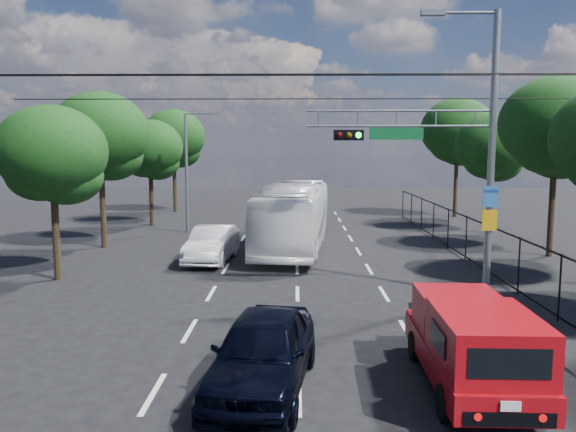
{
  "coord_description": "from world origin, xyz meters",
  "views": [
    {
      "loc": [
        -0.07,
        -10.98,
        5.04
      ],
      "look_at": [
        -0.32,
        7.32,
        2.8
      ],
      "focal_mm": 35.0,
      "sensor_mm": 36.0,
      "label": 1
    }
  ],
  "objects_px": {
    "red_pickup": "(471,342)",
    "white_bus": "(294,216)",
    "navy_hatchback": "(263,352)",
    "signal_mast": "(456,141)",
    "white_van": "(212,244)"
  },
  "relations": [
    {
      "from": "signal_mast",
      "to": "red_pickup",
      "type": "bearing_deg",
      "value": -102.45
    },
    {
      "from": "navy_hatchback",
      "to": "white_van",
      "type": "bearing_deg",
      "value": 110.82
    },
    {
      "from": "navy_hatchback",
      "to": "white_bus",
      "type": "xyz_separation_m",
      "value": [
        0.62,
        16.66,
        0.83
      ]
    },
    {
      "from": "signal_mast",
      "to": "white_bus",
      "type": "height_order",
      "value": "signal_mast"
    },
    {
      "from": "red_pickup",
      "to": "navy_hatchback",
      "type": "xyz_separation_m",
      "value": [
        -4.35,
        -0.09,
        -0.21
      ]
    },
    {
      "from": "signal_mast",
      "to": "red_pickup",
      "type": "distance_m",
      "value": 8.88
    },
    {
      "from": "red_pickup",
      "to": "white_bus",
      "type": "height_order",
      "value": "white_bus"
    },
    {
      "from": "red_pickup",
      "to": "navy_hatchback",
      "type": "height_order",
      "value": "red_pickup"
    },
    {
      "from": "navy_hatchback",
      "to": "white_bus",
      "type": "height_order",
      "value": "white_bus"
    },
    {
      "from": "signal_mast",
      "to": "navy_hatchback",
      "type": "bearing_deg",
      "value": -128.06
    },
    {
      "from": "red_pickup",
      "to": "white_van",
      "type": "xyz_separation_m",
      "value": [
        -7.39,
        13.21,
        -0.24
      ]
    },
    {
      "from": "signal_mast",
      "to": "navy_hatchback",
      "type": "xyz_separation_m",
      "value": [
        -6.04,
        -7.71,
        -4.44
      ]
    },
    {
      "from": "red_pickup",
      "to": "white_bus",
      "type": "relative_size",
      "value": 0.44
    },
    {
      "from": "red_pickup",
      "to": "white_bus",
      "type": "bearing_deg",
      "value": 102.7
    },
    {
      "from": "signal_mast",
      "to": "navy_hatchback",
      "type": "relative_size",
      "value": 2.01
    }
  ]
}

